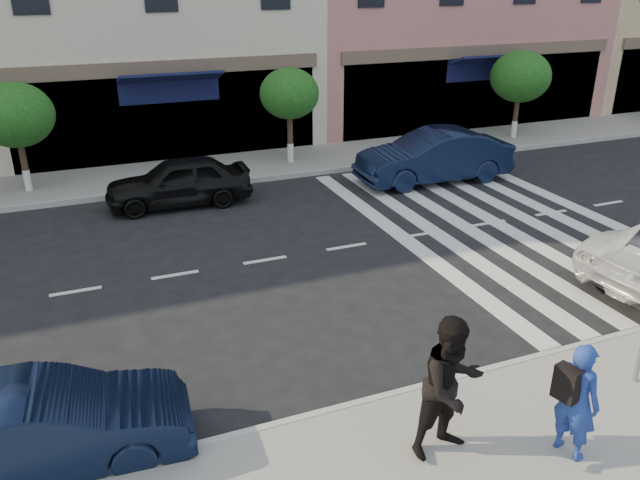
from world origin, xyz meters
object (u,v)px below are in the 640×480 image
Objects in this scene: walker at (451,387)px; car_far_right at (434,156)px; car_near_mid at (43,428)px; photographer at (577,400)px; car_far_mid at (179,182)px.

walker is 0.41× the size of car_far_right.
car_far_right is at bearing -48.11° from car_near_mid.
car_near_mid is at bearing 54.61° from photographer.
photographer is at bearing -31.66° from walker.
car_near_mid is at bearing -50.14° from car_far_right.
car_far_mid is at bearing -93.97° from car_far_right.
car_far_right is at bearing 51.82° from walker.
car_near_mid is 0.78× the size of car_far_right.
car_far_mid is 0.82× the size of car_far_right.
photographer is 11.98m from car_far_right.
car_far_right is (7.60, -0.76, 0.11)m from car_far_mid.
walker reaches higher than photographer.
car_near_mid is (-4.87, 1.79, -0.52)m from walker.
photographer is at bearing -21.08° from car_far_right.
car_far_mid reaches higher than car_near_mid.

